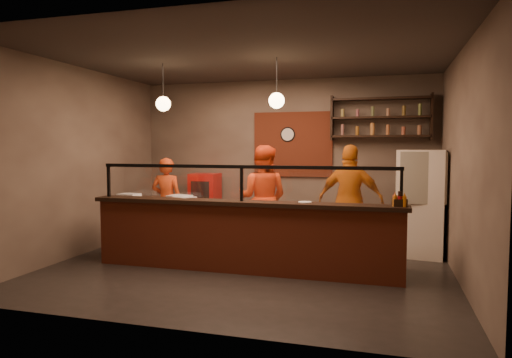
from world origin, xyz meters
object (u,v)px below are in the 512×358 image
(cook_mid, at_px, (263,198))
(condiment_caddy, at_px, (400,203))
(cook_left, at_px, (167,201))
(wall_clock, at_px, (288,134))
(fridge, at_px, (421,203))
(pepper_mill, at_px, (400,199))
(cook_right, at_px, (351,200))
(pizza_dough, at_px, (272,207))
(red_cooler, at_px, (205,205))

(cook_mid, relative_size, condiment_caddy, 10.47)
(cook_left, relative_size, cook_mid, 0.88)
(wall_clock, distance_m, fridge, 2.93)
(pepper_mill, bearing_deg, cook_right, 114.92)
(cook_mid, height_order, condiment_caddy, cook_mid)
(pizza_dough, bearing_deg, cook_left, 158.16)
(pizza_dough, distance_m, pepper_mill, 1.99)
(condiment_caddy, bearing_deg, cook_right, 115.48)
(cook_mid, height_order, cook_right, cook_right)
(cook_right, relative_size, pepper_mill, 9.25)
(red_cooler, xyz_separation_m, condiment_caddy, (3.78, -2.44, 0.46))
(wall_clock, distance_m, pizza_dough, 2.50)
(cook_left, height_order, cook_mid, cook_mid)
(wall_clock, bearing_deg, pizza_dough, -84.35)
(wall_clock, bearing_deg, cook_mid, -98.07)
(pizza_dough, distance_m, condiment_caddy, 1.98)
(wall_clock, height_order, pizza_dough, wall_clock)
(cook_left, distance_m, cook_mid, 1.89)
(wall_clock, bearing_deg, red_cooler, -169.56)
(cook_right, bearing_deg, cook_mid, 11.15)
(cook_right, distance_m, fridge, 1.18)
(red_cooler, bearing_deg, pizza_dough, -45.15)
(cook_left, xyz_separation_m, cook_mid, (1.88, -0.00, 0.12))
(fridge, relative_size, pepper_mill, 8.81)
(cook_left, height_order, pizza_dough, cook_left)
(cook_left, height_order, condiment_caddy, cook_left)
(cook_mid, xyz_separation_m, condiment_caddy, (2.28, -1.48, 0.17))
(wall_clock, height_order, cook_mid, wall_clock)
(red_cooler, xyz_separation_m, pizza_dough, (1.90, -1.88, 0.26))
(wall_clock, distance_m, cook_left, 2.74)
(cook_right, height_order, pepper_mill, cook_right)
(fridge, bearing_deg, cook_right, -160.44)
(pepper_mill, bearing_deg, cook_mid, 146.40)
(red_cooler, relative_size, condiment_caddy, 7.25)
(cook_right, height_order, pizza_dough, cook_right)
(red_cooler, distance_m, pizza_dough, 2.68)
(cook_right, relative_size, fridge, 1.05)
(cook_mid, bearing_deg, red_cooler, -31.13)
(cook_right, xyz_separation_m, red_cooler, (-3.03, 0.86, -0.29))
(cook_mid, xyz_separation_m, pepper_mill, (2.28, -1.52, 0.22))
(cook_left, relative_size, pepper_mill, 8.07)
(cook_mid, bearing_deg, cook_right, -174.43)
(red_cooler, distance_m, condiment_caddy, 4.53)
(wall_clock, height_order, condiment_caddy, wall_clock)
(pepper_mill, bearing_deg, wall_clock, 126.93)
(cook_mid, distance_m, cook_right, 1.53)
(cook_mid, bearing_deg, cook_left, 1.67)
(wall_clock, bearing_deg, fridge, -20.70)
(cook_left, distance_m, cook_right, 3.41)
(fridge, bearing_deg, red_cooler, 179.66)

